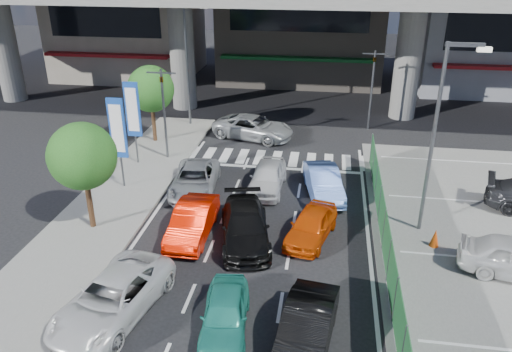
% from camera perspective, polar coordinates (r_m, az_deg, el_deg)
% --- Properties ---
extents(ground, '(120.00, 120.00, 0.00)m').
position_cam_1_polar(ground, '(17.75, -2.52, -14.27)').
color(ground, black).
rests_on(ground, ground).
extents(sidewalk_left, '(4.00, 30.00, 0.12)m').
position_cam_1_polar(sidewalk_left, '(22.93, -18.07, -5.56)').
color(sidewalk_left, slate).
rests_on(sidewalk_left, ground).
extents(fence_run, '(0.16, 22.00, 1.80)m').
position_cam_1_polar(fence_run, '(17.95, 15.26, -11.17)').
color(fence_run, '#1F5B2D').
rests_on(fence_run, ground).
extents(building_west, '(12.00, 10.90, 13.00)m').
position_cam_1_polar(building_west, '(49.42, -14.61, 18.64)').
color(building_west, gray).
rests_on(building_west, ground).
extents(building_east, '(12.00, 10.90, 12.00)m').
position_cam_1_polar(building_east, '(47.62, 25.71, 16.27)').
color(building_east, gray).
rests_on(building_east, ground).
extents(traffic_light_left, '(1.60, 1.24, 5.20)m').
position_cam_1_polar(traffic_light_left, '(27.99, -10.64, 9.39)').
color(traffic_light_left, '#595B60').
rests_on(traffic_light_left, ground).
extents(traffic_light_right, '(1.60, 1.24, 5.20)m').
position_cam_1_polar(traffic_light_right, '(33.40, 13.28, 11.65)').
color(traffic_light_right, '#595B60').
rests_on(traffic_light_right, ground).
extents(street_lamp_right, '(1.65, 0.22, 8.00)m').
position_cam_1_polar(street_lamp_right, '(20.98, 20.26, 5.46)').
color(street_lamp_right, '#595B60').
rests_on(street_lamp_right, ground).
extents(street_lamp_left, '(1.65, 0.22, 8.00)m').
position_cam_1_polar(street_lamp_left, '(33.41, -7.65, 13.55)').
color(street_lamp_left, '#595B60').
rests_on(street_lamp_left, ground).
extents(signboard_near, '(0.80, 0.14, 4.70)m').
position_cam_1_polar(signboard_near, '(25.05, -15.53, 4.98)').
color(signboard_near, '#595B60').
rests_on(signboard_near, ground).
extents(signboard_far, '(0.80, 0.14, 4.70)m').
position_cam_1_polar(signboard_far, '(27.82, -13.90, 7.12)').
color(signboard_far, '#595B60').
rests_on(signboard_far, ground).
extents(tree_near, '(2.80, 2.80, 4.80)m').
position_cam_1_polar(tree_near, '(21.52, -19.23, 2.12)').
color(tree_near, '#382314').
rests_on(tree_near, ground).
extents(tree_far, '(2.80, 2.80, 4.80)m').
position_cam_1_polar(tree_far, '(30.93, -11.94, 9.69)').
color(tree_far, '#382314').
rests_on(tree_far, ground).
extents(sedan_white_mid_left, '(3.23, 5.32, 1.38)m').
position_cam_1_polar(sedan_white_mid_left, '(17.48, -16.03, -13.23)').
color(sedan_white_mid_left, silver).
rests_on(sedan_white_mid_left, ground).
extents(taxi_teal_mid, '(1.82, 3.73, 1.22)m').
position_cam_1_polar(taxi_teal_mid, '(16.39, -3.58, -15.41)').
color(taxi_teal_mid, teal).
rests_on(taxi_teal_mid, ground).
extents(hatch_black_mid_right, '(2.01, 4.35, 1.38)m').
position_cam_1_polar(hatch_black_mid_right, '(15.77, 5.75, -17.08)').
color(hatch_black_mid_right, black).
rests_on(hatch_black_mid_right, ground).
extents(taxi_orange_left, '(1.48, 4.19, 1.38)m').
position_cam_1_polar(taxi_orange_left, '(21.15, -7.25, -5.14)').
color(taxi_orange_left, red).
rests_on(taxi_orange_left, ground).
extents(sedan_black_mid, '(2.92, 5.06, 1.38)m').
position_cam_1_polar(sedan_black_mid, '(20.62, -1.26, -5.78)').
color(sedan_black_mid, black).
rests_on(sedan_black_mid, ground).
extents(taxi_orange_right, '(2.41, 4.00, 1.27)m').
position_cam_1_polar(taxi_orange_right, '(20.94, 6.34, -5.60)').
color(taxi_orange_right, '#CF4206').
rests_on(taxi_orange_right, ground).
extents(wagon_silver_front_left, '(2.61, 4.81, 1.28)m').
position_cam_1_polar(wagon_silver_front_left, '(24.91, -7.02, -0.42)').
color(wagon_silver_front_left, '#A4A7AB').
rests_on(wagon_silver_front_left, ground).
extents(sedan_white_front_mid, '(1.73, 4.09, 1.38)m').
position_cam_1_polar(sedan_white_front_mid, '(24.93, 1.31, -0.08)').
color(sedan_white_front_mid, silver).
rests_on(sedan_white_front_mid, ground).
extents(kei_truck_front_right, '(2.29, 4.40, 1.38)m').
position_cam_1_polar(kei_truck_front_right, '(24.55, 7.72, -0.72)').
color(kei_truck_front_right, '#5375C4').
rests_on(kei_truck_front_right, ground).
extents(crossing_wagon_silver, '(5.55, 3.62, 1.42)m').
position_cam_1_polar(crossing_wagon_silver, '(31.78, -0.30, 5.58)').
color(crossing_wagon_silver, '#979B9E').
rests_on(crossing_wagon_silver, ground).
extents(traffic_cone, '(0.46, 0.46, 0.75)m').
position_cam_1_polar(traffic_cone, '(21.59, 19.76, -6.67)').
color(traffic_cone, '#DD480C').
rests_on(traffic_cone, parking_lot).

